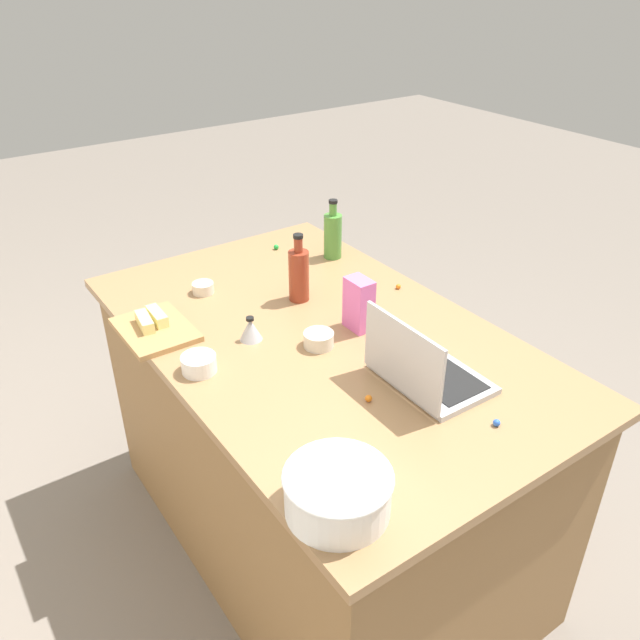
{
  "coord_description": "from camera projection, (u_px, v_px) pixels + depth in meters",
  "views": [
    {
      "loc": [
        -1.39,
        0.97,
        1.95
      ],
      "look_at": [
        0.0,
        0.0,
        0.95
      ],
      "focal_mm": 35.99,
      "sensor_mm": 36.0,
      "label": 1
    }
  ],
  "objects": [
    {
      "name": "candy_1",
      "position": [
        369.0,
        398.0,
        1.7
      ],
      "size": [
        0.02,
        0.02,
        0.02
      ],
      "primitive_type": "sphere",
      "color": "orange",
      "rests_on": "island_counter"
    },
    {
      "name": "cutting_board",
      "position": [
        155.0,
        330.0,
        2.0
      ],
      "size": [
        0.27,
        0.2,
        0.02
      ],
      "primitive_type": "cube",
      "color": "#AD7F4C",
      "rests_on": "island_counter"
    },
    {
      "name": "butter_stick_left",
      "position": [
        157.0,
        316.0,
        2.02
      ],
      "size": [
        0.11,
        0.04,
        0.04
      ],
      "primitive_type": "cube",
      "rotation": [
        0.0,
        0.0,
        -0.03
      ],
      "color": "#F4E58C",
      "rests_on": "cutting_board"
    },
    {
      "name": "butter_stick_right",
      "position": [
        145.0,
        322.0,
        1.99
      ],
      "size": [
        0.11,
        0.05,
        0.04
      ],
      "primitive_type": "cube",
      "rotation": [
        0.0,
        0.0,
        -0.13
      ],
      "color": "#F4E58C",
      "rests_on": "cutting_board"
    },
    {
      "name": "candy_5",
      "position": [
        456.0,
        392.0,
        1.72
      ],
      "size": [
        0.02,
        0.02,
        0.02
      ],
      "primitive_type": "sphere",
      "color": "blue",
      "rests_on": "island_counter"
    },
    {
      "name": "ramekin_wide",
      "position": [
        203.0,
        288.0,
        2.22
      ],
      "size": [
        0.07,
        0.07,
        0.04
      ],
      "primitive_type": "cylinder",
      "color": "beige",
      "rests_on": "island_counter"
    },
    {
      "name": "candy_3",
      "position": [
        360.0,
        540.0,
        1.29
      ],
      "size": [
        0.01,
        0.01,
        0.01
      ],
      "primitive_type": "sphere",
      "color": "orange",
      "rests_on": "island_counter"
    },
    {
      "name": "kitchen_timer",
      "position": [
        251.0,
        329.0,
        1.95
      ],
      "size": [
        0.07,
        0.07,
        0.08
      ],
      "color": "#B2B2B7",
      "rests_on": "island_counter"
    },
    {
      "name": "candy_2",
      "position": [
        276.0,
        247.0,
        2.54
      ],
      "size": [
        0.02,
        0.02,
        0.02
      ],
      "primitive_type": "sphere",
      "color": "green",
      "rests_on": "island_counter"
    },
    {
      "name": "island_counter",
      "position": [
        320.0,
        444.0,
        2.22
      ],
      "size": [
        1.59,
        0.97,
        0.9
      ],
      "color": "olive",
      "rests_on": "ground"
    },
    {
      "name": "candy_0",
      "position": [
        398.0,
        286.0,
        2.25
      ],
      "size": [
        0.02,
        0.02,
        0.02
      ],
      "primitive_type": "sphere",
      "color": "orange",
      "rests_on": "island_counter"
    },
    {
      "name": "bottle_soy",
      "position": [
        299.0,
        274.0,
        2.14
      ],
      "size": [
        0.07,
        0.07,
        0.24
      ],
      "color": "maroon",
      "rests_on": "island_counter"
    },
    {
      "name": "bottle_olive",
      "position": [
        333.0,
        235.0,
        2.44
      ],
      "size": [
        0.07,
        0.07,
        0.23
      ],
      "color": "#4C8C38",
      "rests_on": "island_counter"
    },
    {
      "name": "ramekin_small",
      "position": [
        199.0,
        364.0,
        1.81
      ],
      "size": [
        0.1,
        0.1,
        0.05
      ],
      "primitive_type": "cylinder",
      "color": "white",
      "rests_on": "island_counter"
    },
    {
      "name": "ramekin_medium",
      "position": [
        319.0,
        339.0,
        1.92
      ],
      "size": [
        0.09,
        0.09,
        0.05
      ],
      "primitive_type": "cylinder",
      "color": "beige",
      "rests_on": "island_counter"
    },
    {
      "name": "ground_plane",
      "position": [
        320.0,
        534.0,
        2.45
      ],
      "size": [
        12.0,
        12.0,
        0.0
      ],
      "primitive_type": "plane",
      "color": "slate"
    },
    {
      "name": "laptop",
      "position": [
        423.0,
        370.0,
        1.74
      ],
      "size": [
        0.31,
        0.23,
        0.22
      ],
      "color": "#B7B7BC",
      "rests_on": "island_counter"
    },
    {
      "name": "candy_bag",
      "position": [
        359.0,
        304.0,
        1.98
      ],
      "size": [
        0.09,
        0.06,
        0.17
      ],
      "primitive_type": "cube",
      "color": "pink",
      "rests_on": "island_counter"
    },
    {
      "name": "candy_4",
      "position": [
        497.0,
        423.0,
        1.61
      ],
      "size": [
        0.02,
        0.02,
        0.02
      ],
      "primitive_type": "sphere",
      "color": "blue",
      "rests_on": "island_counter"
    },
    {
      "name": "mixing_bowl_large",
      "position": [
        338.0,
        491.0,
        1.35
      ],
      "size": [
        0.24,
        0.24,
        0.1
      ],
      "color": "white",
      "rests_on": "island_counter"
    }
  ]
}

